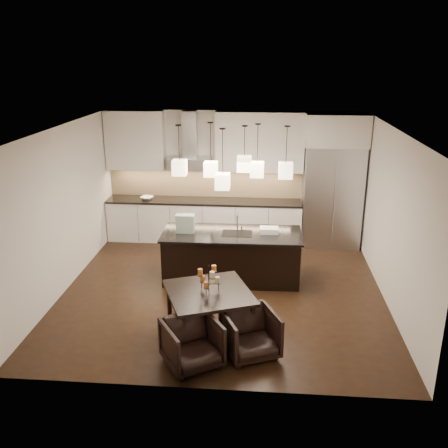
# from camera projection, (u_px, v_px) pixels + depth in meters

# --- Properties ---
(floor) EXTENTS (5.50, 5.50, 0.02)m
(floor) POSITION_uv_depth(u_px,v_px,m) (223.00, 290.00, 8.77)
(floor) COLOR black
(floor) RESTS_ON ground
(ceiling) EXTENTS (5.50, 5.50, 0.02)m
(ceiling) POSITION_uv_depth(u_px,v_px,m) (223.00, 129.00, 7.86)
(ceiling) COLOR white
(ceiling) RESTS_ON wall_back
(wall_back) EXTENTS (5.50, 0.02, 2.80)m
(wall_back) POSITION_uv_depth(u_px,v_px,m) (234.00, 175.00, 10.92)
(wall_back) COLOR silver
(wall_back) RESTS_ON ground
(wall_front) EXTENTS (5.50, 0.02, 2.80)m
(wall_front) POSITION_uv_depth(u_px,v_px,m) (202.00, 287.00, 5.71)
(wall_front) COLOR silver
(wall_front) RESTS_ON ground
(wall_left) EXTENTS (0.02, 5.50, 2.80)m
(wall_left) POSITION_uv_depth(u_px,v_px,m) (63.00, 210.00, 8.53)
(wall_left) COLOR silver
(wall_left) RESTS_ON ground
(wall_right) EXTENTS (0.02, 5.50, 2.80)m
(wall_right) POSITION_uv_depth(u_px,v_px,m) (392.00, 218.00, 8.10)
(wall_right) COLOR silver
(wall_right) RESTS_ON ground
(refrigerator) EXTENTS (1.20, 0.72, 2.15)m
(refrigerator) POSITION_uv_depth(u_px,v_px,m) (332.00, 197.00, 10.50)
(refrigerator) COLOR #B7B7BA
(refrigerator) RESTS_ON floor
(fridge_panel) EXTENTS (1.26, 0.72, 0.65)m
(fridge_panel) POSITION_uv_depth(u_px,v_px,m) (337.00, 130.00, 10.04)
(fridge_panel) COLOR silver
(fridge_panel) RESTS_ON refrigerator
(lower_cabinets) EXTENTS (4.21, 0.62, 0.88)m
(lower_cabinets) POSITION_uv_depth(u_px,v_px,m) (204.00, 221.00, 10.97)
(lower_cabinets) COLOR silver
(lower_cabinets) RESTS_ON floor
(countertop) EXTENTS (4.21, 0.66, 0.04)m
(countertop) POSITION_uv_depth(u_px,v_px,m) (204.00, 201.00, 10.82)
(countertop) COLOR black
(countertop) RESTS_ON lower_cabinets
(backsplash) EXTENTS (4.21, 0.02, 0.63)m
(backsplash) POSITION_uv_depth(u_px,v_px,m) (205.00, 183.00, 10.99)
(backsplash) COLOR #D2B285
(backsplash) RESTS_ON countertop
(upper_cab_left) EXTENTS (1.25, 0.35, 1.25)m
(upper_cab_left) POSITION_uv_depth(u_px,v_px,m) (135.00, 140.00, 10.65)
(upper_cab_left) COLOR silver
(upper_cab_left) RESTS_ON wall_back
(upper_cab_right) EXTENTS (1.85, 0.35, 1.25)m
(upper_cab_right) POSITION_uv_depth(u_px,v_px,m) (260.00, 142.00, 10.44)
(upper_cab_right) COLOR silver
(upper_cab_right) RESTS_ON wall_back
(hood_canopy) EXTENTS (0.90, 0.52, 0.24)m
(hood_canopy) POSITION_uv_depth(u_px,v_px,m) (190.00, 163.00, 10.62)
(hood_canopy) COLOR #B7B7BA
(hood_canopy) RESTS_ON wall_back
(hood_chimney) EXTENTS (0.30, 0.28, 0.96)m
(hood_chimney) POSITION_uv_depth(u_px,v_px,m) (190.00, 134.00, 10.53)
(hood_chimney) COLOR #B7B7BA
(hood_chimney) RESTS_ON hood_canopy
(fruit_bowl) EXTENTS (0.32, 0.32, 0.06)m
(fruit_bowl) POSITION_uv_depth(u_px,v_px,m) (147.00, 198.00, 10.85)
(fruit_bowl) COLOR silver
(fruit_bowl) RESTS_ON countertop
(island_body) EXTENTS (2.43, 0.99, 0.85)m
(island_body) POSITION_uv_depth(u_px,v_px,m) (232.00, 257.00, 9.07)
(island_body) COLOR black
(island_body) RESTS_ON floor
(island_top) EXTENTS (2.50, 1.07, 0.04)m
(island_top) POSITION_uv_depth(u_px,v_px,m) (232.00, 234.00, 8.93)
(island_top) COLOR black
(island_top) RESTS_ON island_body
(faucet) EXTENTS (0.10, 0.23, 0.37)m
(faucet) POSITION_uv_depth(u_px,v_px,m) (237.00, 222.00, 8.95)
(faucet) COLOR silver
(faucet) RESTS_ON island_top
(tote_bag) EXTENTS (0.33, 0.18, 0.33)m
(tote_bag) POSITION_uv_depth(u_px,v_px,m) (185.00, 223.00, 8.91)
(tote_bag) COLOR #235734
(tote_bag) RESTS_ON island_top
(food_container) EXTENTS (0.33, 0.24, 0.10)m
(food_container) POSITION_uv_depth(u_px,v_px,m) (269.00, 230.00, 8.92)
(food_container) COLOR silver
(food_container) RESTS_ON island_top
(dining_table) EXTENTS (1.49, 1.49, 0.69)m
(dining_table) POSITION_uv_depth(u_px,v_px,m) (209.00, 313.00, 7.29)
(dining_table) COLOR black
(dining_table) RESTS_ON floor
(candelabra) EXTENTS (0.43, 0.43, 0.40)m
(candelabra) POSITION_uv_depth(u_px,v_px,m) (209.00, 278.00, 7.11)
(candelabra) COLOR black
(candelabra) RESTS_ON dining_table
(candle_a) EXTENTS (0.09, 0.09, 0.09)m
(candle_a) POSITION_uv_depth(u_px,v_px,m) (217.00, 280.00, 7.16)
(candle_a) COLOR #D1B680
(candle_a) RESTS_ON candelabra
(candle_b) EXTENTS (0.09, 0.09, 0.09)m
(candle_b) POSITION_uv_depth(u_px,v_px,m) (202.00, 278.00, 7.20)
(candle_b) COLOR #BD6529
(candle_b) RESTS_ON candelabra
(candle_c) EXTENTS (0.09, 0.09, 0.09)m
(candle_c) POSITION_uv_depth(u_px,v_px,m) (206.00, 285.00, 7.00)
(candle_c) COLOR #9C5021
(candle_c) RESTS_ON candelabra
(candle_d) EXTENTS (0.09, 0.09, 0.09)m
(candle_d) POSITION_uv_depth(u_px,v_px,m) (214.00, 268.00, 7.18)
(candle_d) COLOR #BD6529
(candle_d) RESTS_ON candelabra
(candle_e) EXTENTS (0.09, 0.09, 0.09)m
(candle_e) POSITION_uv_depth(u_px,v_px,m) (200.00, 272.00, 7.06)
(candle_e) COLOR #9C5021
(candle_e) RESTS_ON candelabra
(candle_f) EXTENTS (0.09, 0.09, 0.09)m
(candle_f) POSITION_uv_depth(u_px,v_px,m) (212.00, 275.00, 6.97)
(candle_f) COLOR #D1B680
(candle_f) RESTS_ON candelabra
(armchair_left) EXTENTS (0.96, 0.96, 0.64)m
(armchair_left) POSITION_uv_depth(u_px,v_px,m) (192.00, 343.00, 6.55)
(armchair_left) COLOR black
(armchair_left) RESTS_ON floor
(armchair_right) EXTENTS (0.91, 0.92, 0.64)m
(armchair_right) POSITION_uv_depth(u_px,v_px,m) (250.00, 334.00, 6.78)
(armchair_right) COLOR black
(armchair_right) RESTS_ON floor
(pendant_a) EXTENTS (0.24, 0.24, 0.26)m
(pendant_a) POSITION_uv_depth(u_px,v_px,m) (180.00, 168.00, 8.61)
(pendant_a) COLOR beige
(pendant_a) RESTS_ON ceiling
(pendant_b) EXTENTS (0.24, 0.24, 0.26)m
(pendant_b) POSITION_uv_depth(u_px,v_px,m) (211.00, 169.00, 8.97)
(pendant_b) COLOR beige
(pendant_b) RESTS_ON ceiling
(pendant_c) EXTENTS (0.24, 0.24, 0.26)m
(pendant_c) POSITION_uv_depth(u_px,v_px,m) (244.00, 164.00, 8.50)
(pendant_c) COLOR beige
(pendant_c) RESTS_ON ceiling
(pendant_d) EXTENTS (0.24, 0.24, 0.26)m
(pendant_d) POSITION_uv_depth(u_px,v_px,m) (257.00, 170.00, 8.77)
(pendant_d) COLOR beige
(pendant_d) RESTS_ON ceiling
(pendant_e) EXTENTS (0.24, 0.24, 0.26)m
(pendant_e) POSITION_uv_depth(u_px,v_px,m) (286.00, 171.00, 8.51)
(pendant_e) COLOR beige
(pendant_e) RESTS_ON ceiling
(pendant_f) EXTENTS (0.24, 0.24, 0.26)m
(pendant_f) POSITION_uv_depth(u_px,v_px,m) (223.00, 181.00, 8.28)
(pendant_f) COLOR beige
(pendant_f) RESTS_ON ceiling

